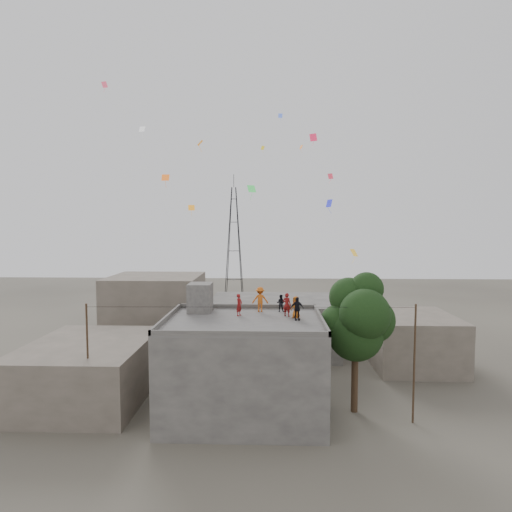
{
  "coord_description": "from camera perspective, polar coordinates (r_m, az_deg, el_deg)",
  "views": [
    {
      "loc": [
        1.68,
        -26.83,
        12.18
      ],
      "look_at": [
        0.75,
        1.36,
        10.12
      ],
      "focal_mm": 30.0,
      "sensor_mm": 36.0,
      "label": 1
    }
  ],
  "objects": [
    {
      "name": "person_orange_child",
      "position": [
        28.25,
        5.33,
        -6.79
      ],
      "size": [
        0.81,
        0.81,
        1.42
      ],
      "primitive_type": "imported",
      "rotation": [
        0.0,
        0.0,
        -0.79
      ],
      "color": "#C86016",
      "rests_on": "main_building"
    },
    {
      "name": "tree",
      "position": [
        28.66,
        13.44,
        -8.18
      ],
      "size": [
        4.9,
        4.6,
        9.1
      ],
      "color": "black",
      "rests_on": "ground"
    },
    {
      "name": "transmission_tower",
      "position": [
        67.14,
        -2.95,
        1.52
      ],
      "size": [
        2.97,
        2.97,
        20.01
      ],
      "color": "black",
      "rests_on": "ground"
    },
    {
      "name": "utility_line",
      "position": [
        26.93,
        -0.73,
        -13.89
      ],
      "size": [
        20.12,
        0.62,
        7.4
      ],
      "color": "black",
      "rests_on": "ground"
    },
    {
      "name": "neighbor_west",
      "position": [
        33.1,
        -21.4,
        -14.02
      ],
      "size": [
        8.0,
        10.0,
        4.0
      ],
      "primitive_type": "cube",
      "color": "#5B5348",
      "rests_on": "ground"
    },
    {
      "name": "stair_head_box",
      "position": [
        30.26,
        -7.44,
        -5.52
      ],
      "size": [
        1.6,
        1.8,
        2.0
      ],
      "primitive_type": "cube",
      "color": "#494744",
      "rests_on": "main_building"
    },
    {
      "name": "neighbor_east",
      "position": [
        40.1,
        20.08,
        -10.49
      ],
      "size": [
        7.0,
        8.0,
        4.4
      ],
      "primitive_type": "cube",
      "color": "#5B5348",
      "rests_on": "ground"
    },
    {
      "name": "parapet",
      "position": [
        27.53,
        -1.66,
        -8.26
      ],
      "size": [
        10.0,
        8.0,
        0.3
      ],
      "color": "#494744",
      "rests_on": "main_building"
    },
    {
      "name": "ground",
      "position": [
        29.51,
        -1.64,
        -20.2
      ],
      "size": [
        140.0,
        140.0,
        0.0
      ],
      "primitive_type": "plane",
      "color": "#3F3B34",
      "rests_on": "ground"
    },
    {
      "name": "person_red_adult",
      "position": [
        28.65,
        4.14,
        -6.49
      ],
      "size": [
        0.68,
        0.59,
        1.56
      ],
      "primitive_type": "imported",
      "rotation": [
        0.0,
        0.0,
        2.68
      ],
      "color": "maroon",
      "rests_on": "main_building"
    },
    {
      "name": "person_red_child",
      "position": [
        28.8,
        -2.26,
        -6.53
      ],
      "size": [
        0.55,
        0.63,
        1.46
      ],
      "primitive_type": "imported",
      "rotation": [
        0.0,
        0.0,
        1.1
      ],
      "color": "maroon",
      "rests_on": "main_building"
    },
    {
      "name": "kites",
      "position": [
        33.27,
        0.12,
        11.95
      ],
      "size": [
        17.29,
        17.98,
        12.92
      ],
      "color": "orange",
      "rests_on": "ground"
    },
    {
      "name": "person_dark_child",
      "position": [
        30.19,
        3.31,
        -6.29
      ],
      "size": [
        0.68,
        0.6,
        1.2
      ],
      "primitive_type": "imported",
      "rotation": [
        0.0,
        0.0,
        2.86
      ],
      "color": "black",
      "rests_on": "main_building"
    },
    {
      "name": "main_building",
      "position": [
        28.39,
        -1.65,
        -14.58
      ],
      "size": [
        10.0,
        8.0,
        6.1
      ],
      "color": "#494744",
      "rests_on": "ground"
    },
    {
      "name": "neighbor_northwest",
      "position": [
        45.23,
        -13.2,
        -6.99
      ],
      "size": [
        9.0,
        8.0,
        7.0
      ],
      "primitive_type": "cube",
      "color": "#5B5348",
      "rests_on": "ground"
    },
    {
      "name": "person_dark_adult",
      "position": [
        27.57,
        5.48,
        -7.0
      ],
      "size": [
        0.93,
        0.56,
        1.49
      ],
      "primitive_type": "imported",
      "rotation": [
        0.0,
        0.0,
        0.23
      ],
      "color": "black",
      "rests_on": "main_building"
    },
    {
      "name": "neighbor_north",
      "position": [
        41.96,
        2.32,
        -9.16
      ],
      "size": [
        12.0,
        9.0,
        5.0
      ],
      "primitive_type": "cube",
      "color": "#494744",
      "rests_on": "ground"
    },
    {
      "name": "person_orange_adult",
      "position": [
        30.03,
        0.56,
        -5.81
      ],
      "size": [
        1.13,
        0.66,
        1.74
      ],
      "primitive_type": "imported",
      "rotation": [
        0.0,
        0.0,
        -3.13
      ],
      "color": "#CD5B17",
      "rests_on": "main_building"
    }
  ]
}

